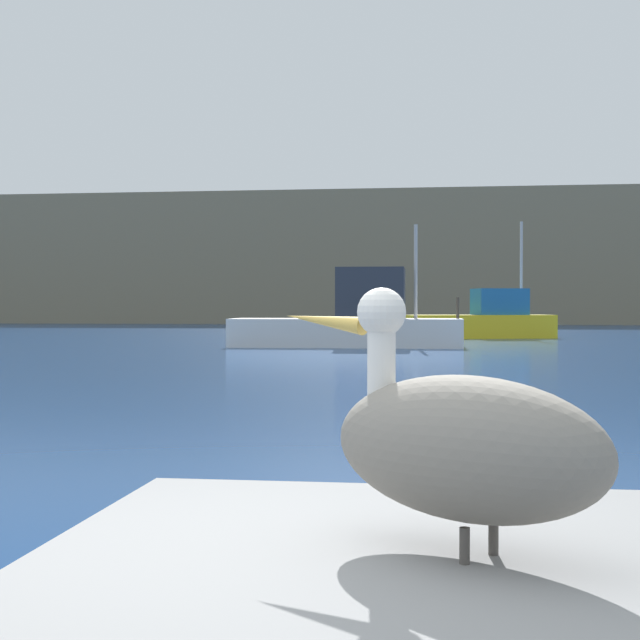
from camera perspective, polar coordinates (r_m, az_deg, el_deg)
The scene contains 4 objects.
hillside_backdrop at distance 75.35m, azimuth 6.95°, elevation 3.59°, with size 140.00×11.27×9.93m, color #7F755B.
pelican at distance 2.86m, azimuth 8.45°, elevation -7.25°, with size 1.13×0.93×0.79m.
fishing_boat_yellow at distance 40.68m, azimuth 9.75°, elevation -0.03°, with size 6.44×3.60×4.91m.
fishing_boat_white at distance 31.63m, azimuth 2.06°, elevation -0.01°, with size 7.66×2.63×4.03m.
Camera 1 is at (1.04, -2.73, 1.35)m, focal length 53.72 mm.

